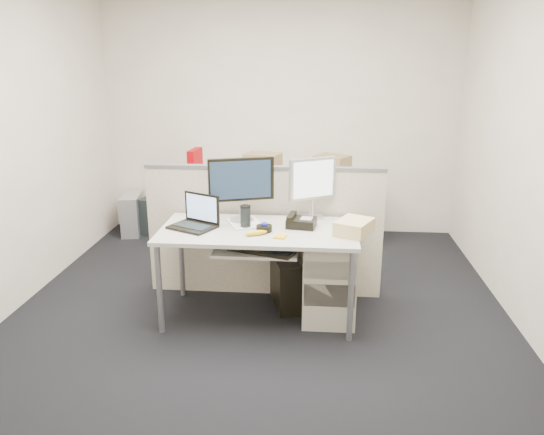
# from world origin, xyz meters

# --- Properties ---
(floor) EXTENTS (4.00, 4.50, 0.01)m
(floor) POSITION_xyz_m (0.00, 0.00, -0.01)
(floor) COLOR black
(floor) RESTS_ON ground
(wall_back) EXTENTS (4.00, 0.02, 2.70)m
(wall_back) POSITION_xyz_m (0.00, 2.25, 1.35)
(wall_back) COLOR beige
(wall_back) RESTS_ON ground
(wall_front) EXTENTS (4.00, 0.02, 2.70)m
(wall_front) POSITION_xyz_m (0.00, -2.25, 1.35)
(wall_front) COLOR beige
(wall_front) RESTS_ON ground
(wall_right) EXTENTS (0.02, 4.50, 2.70)m
(wall_right) POSITION_xyz_m (2.00, 0.00, 1.35)
(wall_right) COLOR beige
(wall_right) RESTS_ON ground
(desk) EXTENTS (1.50, 0.75, 0.73)m
(desk) POSITION_xyz_m (0.00, 0.00, 0.66)
(desk) COLOR beige
(desk) RESTS_ON floor
(keyboard_tray) EXTENTS (0.62, 0.32, 0.02)m
(keyboard_tray) POSITION_xyz_m (0.00, -0.18, 0.62)
(keyboard_tray) COLOR beige
(keyboard_tray) RESTS_ON desk
(drawer_pedestal) EXTENTS (0.40, 0.55, 0.65)m
(drawer_pedestal) POSITION_xyz_m (0.55, 0.05, 0.33)
(drawer_pedestal) COLOR #AAA894
(drawer_pedestal) RESTS_ON floor
(cubicle_partition) EXTENTS (2.00, 0.06, 1.10)m
(cubicle_partition) POSITION_xyz_m (0.00, 0.45, 0.55)
(cubicle_partition) COLOR beige
(cubicle_partition) RESTS_ON floor
(back_counter) EXTENTS (2.00, 0.60, 0.72)m
(back_counter) POSITION_xyz_m (0.00, 1.93, 0.36)
(back_counter) COLOR #AAA894
(back_counter) RESTS_ON floor
(monitor_main) EXTENTS (0.55, 0.35, 0.52)m
(monitor_main) POSITION_xyz_m (-0.15, 0.18, 0.99)
(monitor_main) COLOR black
(monitor_main) RESTS_ON desk
(monitor_small) EXTENTS (0.45, 0.37, 0.49)m
(monitor_small) POSITION_xyz_m (0.40, 0.32, 0.97)
(monitor_small) COLOR #B7B7BC
(monitor_small) RESTS_ON desk
(laptop) EXTENTS (0.41, 0.37, 0.25)m
(laptop) POSITION_xyz_m (-0.51, -0.02, 0.85)
(laptop) COLOR black
(laptop) RESTS_ON desk
(trackball) EXTENTS (0.15, 0.15, 0.05)m
(trackball) POSITION_xyz_m (0.05, -0.05, 0.75)
(trackball) COLOR black
(trackball) RESTS_ON desk
(desk_phone) EXTENTS (0.24, 0.21, 0.07)m
(desk_phone) POSITION_xyz_m (0.33, 0.08, 0.76)
(desk_phone) COLOR black
(desk_phone) RESTS_ON desk
(paper_stack) EXTENTS (0.33, 0.37, 0.01)m
(paper_stack) POSITION_xyz_m (-0.12, 0.12, 0.74)
(paper_stack) COLOR white
(paper_stack) RESTS_ON desk
(sticky_pad) EXTENTS (0.10, 0.10, 0.01)m
(sticky_pad) POSITION_xyz_m (0.18, -0.18, 0.74)
(sticky_pad) COLOR gold
(sticky_pad) RESTS_ON desk
(travel_mug) EXTENTS (0.10, 0.10, 0.17)m
(travel_mug) POSITION_xyz_m (-0.10, 0.02, 0.81)
(travel_mug) COLOR black
(travel_mug) RESTS_ON desk
(banana) EXTENTS (0.18, 0.12, 0.04)m
(banana) POSITION_xyz_m (0.00, -0.15, 0.75)
(banana) COLOR yellow
(banana) RESTS_ON desk
(cellphone) EXTENTS (0.09, 0.13, 0.02)m
(cellphone) POSITION_xyz_m (-0.14, 0.20, 0.74)
(cellphone) COLOR black
(cellphone) RESTS_ON desk
(manila_folders) EXTENTS (0.33, 0.35, 0.11)m
(manila_folders) POSITION_xyz_m (0.72, -0.05, 0.78)
(manila_folders) COLOR tan
(manila_folders) RESTS_ON desk
(keyboard) EXTENTS (0.51, 0.32, 0.03)m
(keyboard) POSITION_xyz_m (0.05, -0.22, 0.64)
(keyboard) COLOR black
(keyboard) RESTS_ON keyboard_tray
(pc_tower_desk) EXTENTS (0.29, 0.48, 0.42)m
(pc_tower_desk) POSITION_xyz_m (0.20, 0.20, 0.21)
(pc_tower_desk) COLOR black
(pc_tower_desk) RESTS_ON floor
(pc_tower_spare_dark) EXTENTS (0.27, 0.49, 0.43)m
(pc_tower_spare_dark) POSITION_xyz_m (-1.45, 2.03, 0.22)
(pc_tower_spare_dark) COLOR black
(pc_tower_spare_dark) RESTS_ON floor
(pc_tower_spare_silver) EXTENTS (0.27, 0.52, 0.46)m
(pc_tower_spare_silver) POSITION_xyz_m (-1.70, 1.95, 0.23)
(pc_tower_spare_silver) COLOR #B7B7BC
(pc_tower_spare_silver) RESTS_ON floor
(cardboard_box_left) EXTENTS (0.42, 0.36, 0.27)m
(cardboard_box_left) POSITION_xyz_m (-0.15, 1.81, 0.85)
(cardboard_box_left) COLOR olive
(cardboard_box_left) RESTS_ON back_counter
(cardboard_box_right) EXTENTS (0.43, 0.41, 0.25)m
(cardboard_box_right) POSITION_xyz_m (0.60, 1.88, 0.84)
(cardboard_box_right) COLOR olive
(cardboard_box_right) RESTS_ON back_counter
(red_binder) EXTENTS (0.11, 0.33, 0.30)m
(red_binder) POSITION_xyz_m (-0.90, 1.83, 0.87)
(red_binder) COLOR #9F0106
(red_binder) RESTS_ON back_counter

